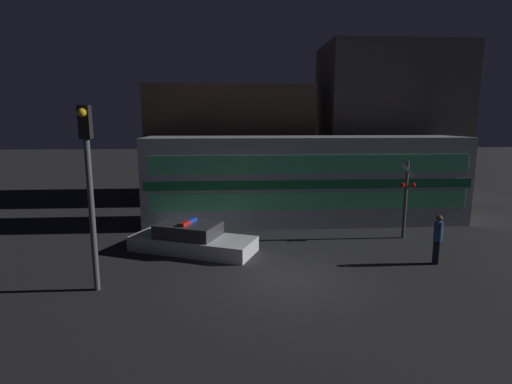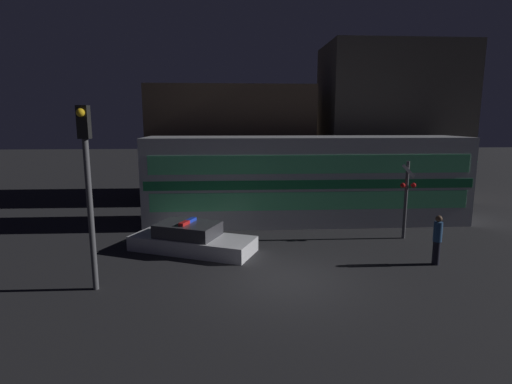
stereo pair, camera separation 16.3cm
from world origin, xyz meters
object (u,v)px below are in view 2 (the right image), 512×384
Objects in this scene: train at (306,180)px; crossing_signal_near at (406,196)px; traffic_light_corner at (88,176)px; police_car at (191,240)px; pedestrian at (437,240)px.

train reaches higher than crossing_signal_near.
traffic_light_corner reaches higher than crossing_signal_near.
police_car is 8.78m from pedestrian.
police_car is 0.94× the size of traffic_light_corner.
pedestrian is at bearing 9.51° from police_car.
pedestrian is at bearing -94.27° from crossing_signal_near.
traffic_light_corner is (-7.62, -7.65, 1.30)m from train.
crossing_signal_near is (8.76, 1.03, 1.37)m from police_car.
crossing_signal_near is 0.62× the size of traffic_light_corner.
police_car is at bearing -140.49° from train.
crossing_signal_near is (0.23, 3.08, 0.91)m from pedestrian.
police_car is at bearing 54.04° from traffic_light_corner.
pedestrian is 3.22m from crossing_signal_near.
traffic_light_corner is (-11.23, -4.44, 1.56)m from crossing_signal_near.
train is at bearing 62.54° from police_car.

